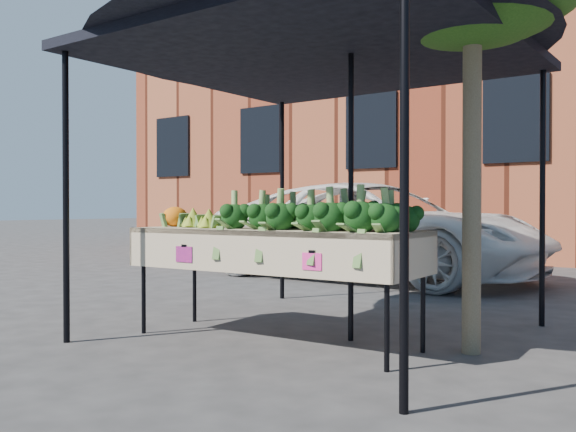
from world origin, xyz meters
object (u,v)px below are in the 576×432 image
object	(u,v)px
street_tree	(472,84)
canopy	(320,172)
table	(273,286)
vehicle	(374,106)

from	to	relation	value
street_tree	canopy	bearing A→B (deg)	-177.52
table	vehicle	size ratio (longest dim) A/B	0.47
table	canopy	size ratio (longest dim) A/B	0.77
canopy	vehicle	distance (m)	4.38
canopy	street_tree	xyz separation A→B (m)	(1.29, 0.06, 0.60)
canopy	street_tree	distance (m)	1.42
canopy	table	bearing A→B (deg)	-103.76
table	vehicle	distance (m)	5.10
table	street_tree	bearing A→B (deg)	21.22
vehicle	street_tree	xyz separation A→B (m)	(2.82, -3.86, -0.63)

